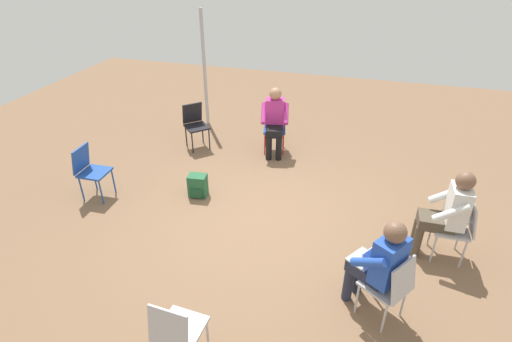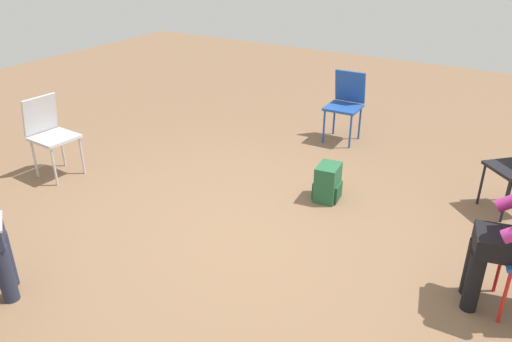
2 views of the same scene
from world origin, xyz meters
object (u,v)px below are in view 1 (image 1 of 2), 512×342
at_px(person_with_laptop, 380,261).
at_px(backpack_near_laptop_user, 198,187).
at_px(chair_west, 177,330).
at_px(person_in_magenta, 275,119).
at_px(chair_east, 275,125).
at_px(chair_north, 90,168).
at_px(chair_southwest, 391,285).
at_px(chair_south, 458,226).
at_px(person_in_white, 448,210).
at_px(chair_northeast, 195,123).

xyz_separation_m(person_with_laptop, backpack_near_laptop_user, (1.54, 2.70, -0.53)).
xyz_separation_m(chair_west, person_with_laptop, (1.19, -1.70, 0.20)).
bearing_deg(person_in_magenta, person_with_laptop, 107.66).
height_order(chair_east, person_with_laptop, person_with_laptop).
height_order(chair_north, person_with_laptop, person_with_laptop).
bearing_deg(person_in_magenta, chair_southwest, 108.72).
height_order(chair_south, person_in_magenta, person_in_magenta).
bearing_deg(chair_southwest, person_in_magenta, 65.67).
relative_size(person_with_laptop, backpack_near_laptop_user, 3.44).
distance_m(chair_southwest, chair_north, 4.55).
bearing_deg(chair_east, person_in_magenta, 90.00).
bearing_deg(person_in_white, chair_west, 132.21).
bearing_deg(person_in_white, backpack_near_laptop_user, 82.26).
relative_size(chair_south, person_in_magenta, 0.69).
distance_m(chair_east, chair_west, 4.63).
xyz_separation_m(chair_south, person_in_white, (-0.00, 0.17, 0.20)).
relative_size(chair_south, backpack_near_laptop_user, 2.36).
xyz_separation_m(chair_south, person_with_laptop, (-1.13, 0.94, 0.20)).
relative_size(chair_southwest, chair_northeast, 1.00).
bearing_deg(chair_south, backpack_near_laptop_user, 82.61).
height_order(chair_south, person_in_white, person_in_white).
distance_m(chair_northeast, person_with_laptop, 4.63).
bearing_deg(chair_south, person_with_laptop, 139.44).
relative_size(chair_south, chair_southwest, 1.00).
bearing_deg(chair_east, chair_northeast, -0.55).
relative_size(chair_south, chair_east, 1.00).
xyz_separation_m(person_with_laptop, person_in_magenta, (3.27, 1.90, 0.00)).
bearing_deg(chair_southwest, chair_south, 1.47).
bearing_deg(person_with_laptop, person_in_magenta, 64.61).
bearing_deg(chair_west, chair_east, 96.65).
bearing_deg(backpack_near_laptop_user, chair_south, -96.41).
distance_m(chair_west, chair_north, 3.41).
distance_m(chair_southwest, chair_west, 2.14).
bearing_deg(chair_southwest, backpack_near_laptop_user, 94.48).
xyz_separation_m(chair_east, chair_northeast, (-0.31, 1.47, 0.00)).
height_order(chair_south, person_with_laptop, person_with_laptop).
xyz_separation_m(chair_east, chair_north, (-2.36, 2.31, 0.00)).
bearing_deg(backpack_near_laptop_user, chair_east, -21.96).
bearing_deg(chair_northeast, chair_west, 67.10).
distance_m(chair_south, chair_northeast, 4.78).
bearing_deg(person_in_magenta, chair_north, 30.52).
xyz_separation_m(chair_southwest, person_in_magenta, (3.37, 2.04, 0.20)).
relative_size(chair_southwest, backpack_near_laptop_user, 2.36).
bearing_deg(chair_south, chair_northeast, 64.46).
xyz_separation_m(chair_north, person_in_magenta, (2.19, -2.35, 0.20)).
xyz_separation_m(chair_south, chair_southwest, (-1.23, 0.80, 0.00)).
bearing_deg(chair_south, person_in_white, 90.00).
height_order(chair_west, backpack_near_laptop_user, chair_west).
relative_size(chair_north, person_in_magenta, 0.69).
relative_size(chair_north, backpack_near_laptop_user, 2.36).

